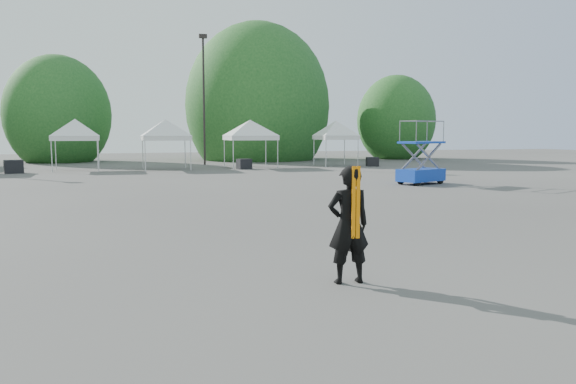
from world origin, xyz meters
name	(u,v)px	position (x,y,z in m)	size (l,w,h in m)	color
ground	(305,248)	(0.00, 0.00, 0.00)	(120.00, 120.00, 0.00)	#474442
light_pole_east	(204,92)	(3.00, 32.00, 5.52)	(0.60, 0.25, 9.80)	black
tree_mid_w	(58,115)	(-8.00, 40.00, 3.93)	(4.16, 4.16, 6.33)	#382314
tree_mid_e	(258,106)	(9.00, 39.00, 4.84)	(5.12, 5.12, 7.79)	#382314
tree_far_e	(396,120)	(22.00, 37.00, 3.63)	(3.84, 3.84, 5.84)	#382314
tent_d	(75,123)	(-6.00, 27.91, 3.06)	(4.10, 4.10, 3.88)	silver
tent_e	(165,123)	(-0.36, 27.05, 3.06)	(4.33, 4.33, 3.88)	silver
tent_f	(250,124)	(5.44, 27.25, 3.06)	(4.64, 4.64, 3.88)	silver
tent_g	(336,124)	(12.08, 27.80, 3.06)	(3.83, 3.83, 3.88)	silver
man	(349,225)	(-0.24, -2.77, 0.95)	(0.72, 0.49, 1.90)	black
scissor_lift	(421,152)	(10.16, 12.49, 1.51)	(2.58, 1.91, 2.99)	#0C179C
crate_west	(14,167)	(-9.46, 26.19, 0.40)	(1.03, 0.80, 0.80)	black
crate_mid	(244,164)	(4.68, 25.92, 0.34)	(0.89, 0.69, 0.69)	black
crate_east	(372,162)	(14.34, 26.24, 0.33)	(0.86, 0.67, 0.67)	black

